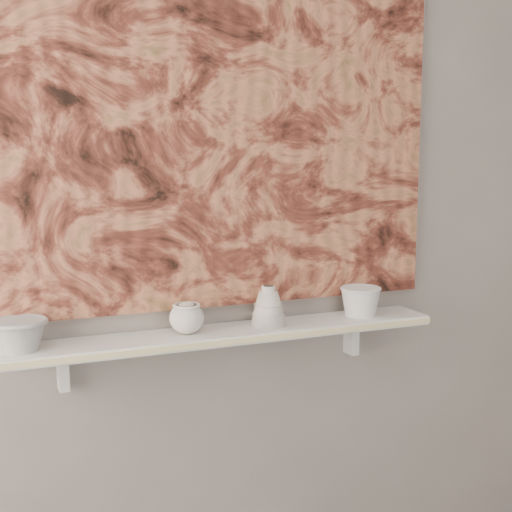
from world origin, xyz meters
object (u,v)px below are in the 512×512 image
bowl_grey (19,334)px  bell_vessel (268,305)px  shelf (226,334)px  painting (215,132)px  bowl_white (360,301)px  cup_cream (187,318)px

bowl_grey → bell_vessel: size_ratio=1.25×
shelf → bell_vessel: (0.15, 0.00, 0.08)m
painting → bowl_white: (0.48, -0.08, -0.56)m
bowl_white → cup_cream: bearing=180.0°
shelf → cup_cream: 0.14m
cup_cream → bell_vessel: bearing=0.0°
cup_cream → bowl_grey: bearing=180.0°
cup_cream → bowl_white: bowl_white is taller
shelf → bowl_white: bowl_white is taller
painting → bell_vessel: size_ratio=11.67×
cup_cream → bell_vessel: (0.27, 0.00, 0.02)m
bell_vessel → bowl_white: bell_vessel is taller
shelf → cup_cream: bearing=180.0°
shelf → bell_vessel: size_ratio=10.90×
bowl_white → shelf: bearing=180.0°
shelf → bell_vessel: bearing=0.0°
painting → bowl_grey: painting is taller
shelf → bowl_grey: bowl_grey is taller
painting → cup_cream: size_ratio=14.23×
cup_cream → painting: bearing=32.7°
painting → bell_vessel: (0.15, -0.08, -0.55)m
painting → bell_vessel: bearing=-28.9°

